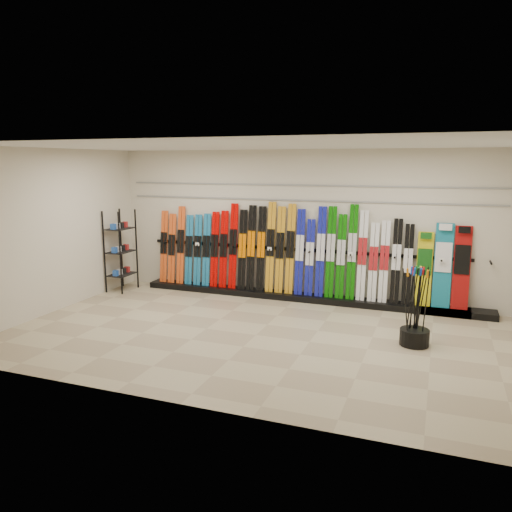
% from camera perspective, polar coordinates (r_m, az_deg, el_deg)
% --- Properties ---
extents(floor, '(8.00, 8.00, 0.00)m').
position_cam_1_polar(floor, '(8.15, 0.00, -9.02)').
color(floor, tan).
rests_on(floor, ground).
extents(back_wall, '(8.00, 0.00, 8.00)m').
position_cam_1_polar(back_wall, '(10.14, 4.95, 3.56)').
color(back_wall, beige).
rests_on(back_wall, floor).
extents(left_wall, '(0.00, 5.00, 5.00)m').
position_cam_1_polar(left_wall, '(9.90, -22.28, 2.63)').
color(left_wall, beige).
rests_on(left_wall, floor).
extents(ceiling, '(8.00, 8.00, 0.00)m').
position_cam_1_polar(ceiling, '(7.68, 0.00, 12.55)').
color(ceiling, silver).
rests_on(ceiling, back_wall).
extents(ski_rack_base, '(8.00, 0.40, 0.12)m').
position_cam_1_polar(ski_rack_base, '(10.15, 5.72, -4.74)').
color(ski_rack_base, black).
rests_on(ski_rack_base, floor).
extents(skis, '(5.38, 0.24, 1.84)m').
position_cam_1_polar(skis, '(10.18, 2.30, 0.50)').
color(skis, '#E0501A').
rests_on(skis, ski_rack_base).
extents(snowboards, '(0.93, 0.24, 1.54)m').
position_cam_1_polar(snowboards, '(9.73, 20.64, -1.22)').
color(snowboards, gold).
rests_on(snowboards, ski_rack_base).
extents(accessory_rack, '(0.40, 0.60, 1.75)m').
position_cam_1_polar(accessory_rack, '(11.13, -15.20, 0.60)').
color(accessory_rack, black).
rests_on(accessory_rack, floor).
extents(pole_bin, '(0.44, 0.44, 0.25)m').
position_cam_1_polar(pole_bin, '(8.06, 17.64, -8.83)').
color(pole_bin, black).
rests_on(pole_bin, floor).
extents(ski_poles, '(0.40, 0.39, 1.18)m').
position_cam_1_polar(ski_poles, '(7.98, 17.80, -5.39)').
color(ski_poles, black).
rests_on(ski_poles, pole_bin).
extents(slatwall_rail_0, '(7.60, 0.02, 0.03)m').
position_cam_1_polar(slatwall_rail_0, '(10.07, 4.97, 6.37)').
color(slatwall_rail_0, gray).
rests_on(slatwall_rail_0, back_wall).
extents(slatwall_rail_1, '(7.60, 0.02, 0.03)m').
position_cam_1_polar(slatwall_rail_1, '(10.05, 5.00, 8.08)').
color(slatwall_rail_1, gray).
rests_on(slatwall_rail_1, back_wall).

